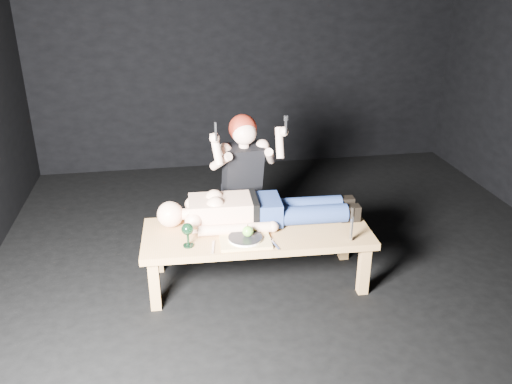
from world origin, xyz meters
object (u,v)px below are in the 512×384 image
Objects in this scene: table at (257,256)px; serving_tray at (245,241)px; kneeling_woman at (240,180)px; goblet at (188,235)px; carving_knife at (352,224)px; lying_man at (261,206)px.

table is 0.31m from serving_tray.
goblet is (-0.48, -0.73, -0.09)m from kneeling_woman.
carving_knife reaches higher than goblet.
serving_tray is at bearing 174.12° from carving_knife.
goblet is 0.68× the size of carving_knife.
kneeling_woman is 0.76m from serving_tray.
serving_tray is 2.01× the size of goblet.
table is at bearing 16.17° from goblet.
serving_tray is at bearing -116.86° from lying_man.
carving_knife is at bearing -58.36° from kneeling_woman.
carving_knife is at bearing -7.94° from serving_tray.
kneeling_woman is (-0.05, 0.58, 0.41)m from table.
lying_man is at bearing 27.54° from goblet.
table is 9.43× the size of goblet.
carving_knife reaches higher than serving_tray.
carving_knife is at bearing -5.52° from goblet.
table is at bearing -108.55° from lying_man.
table is at bearing -93.30° from kneeling_woman.
goblet is at bearing -131.15° from kneeling_woman.
lying_man reaches higher than goblet.
table is 1.37× the size of kneeling_woman.
goblet is (-0.41, 0.01, 0.08)m from serving_tray.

